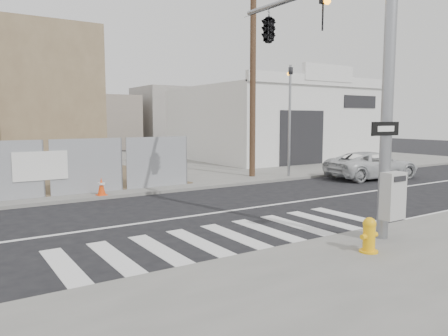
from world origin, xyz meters
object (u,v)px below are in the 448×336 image
signal_pole (302,46)px  fire_hydrant (369,235)px  auto_shop (274,123)px  traffic_cone_d (101,186)px  suv (372,165)px

signal_pole → fire_hydrant: signal_pole is taller
signal_pole → fire_hydrant: 5.54m
auto_shop → fire_hydrant: (-12.64, -18.31, -2.06)m
fire_hydrant → traffic_cone_d: fire_hydrant is taller
auto_shop → fire_hydrant: auto_shop is taller
suv → signal_pole: bearing=124.4°
auto_shop → suv: (-2.67, -10.53, -1.89)m
signal_pole → suv: size_ratio=1.52×
suv → auto_shop: bearing=-6.7°
auto_shop → fire_hydrant: 22.34m
signal_pole → suv: 10.74m
traffic_cone_d → suv: bearing=-8.3°
auto_shop → suv: auto_shop is taller
signal_pole → suv: bearing=26.9°
signal_pole → auto_shop: size_ratio=0.58×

